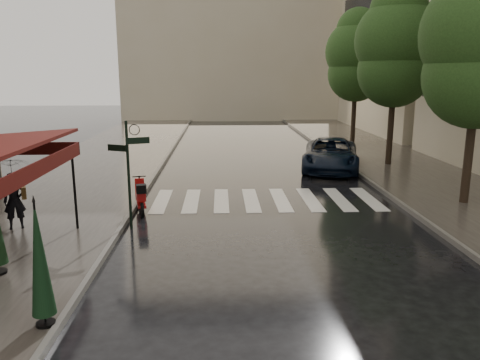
{
  "coord_description": "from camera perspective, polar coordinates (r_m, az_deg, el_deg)",
  "views": [
    {
      "loc": [
        1.38,
        -9.94,
        4.31
      ],
      "look_at": [
        1.93,
        3.03,
        1.4
      ],
      "focal_mm": 35.0,
      "sensor_mm": 36.0,
      "label": 1
    }
  ],
  "objects": [
    {
      "name": "pedestrian_with_umbrella",
      "position": [
        14.24,
        -26.08,
        0.86
      ],
      "size": [
        1.23,
        1.24,
        2.41
      ],
      "rotation": [
        0.0,
        0.0,
        0.4
      ],
      "color": "black",
      "rests_on": "sidewalk_near"
    },
    {
      "name": "scooter",
      "position": [
        15.32,
        -11.99,
        -2.07
      ],
      "size": [
        0.63,
        1.6,
        1.07
      ],
      "rotation": [
        0.0,
        0.0,
        0.22
      ],
      "color": "black",
      "rests_on": "ground"
    },
    {
      "name": "parasol_front",
      "position": [
        8.57,
        -23.26,
        -8.83
      ],
      "size": [
        0.4,
        0.4,
        2.24
      ],
      "color": "black",
      "rests_on": "sidewalk_near"
    },
    {
      "name": "curb_near",
      "position": [
        22.53,
        -9.61,
        1.63
      ],
      "size": [
        0.12,
        60.0,
        0.16
      ],
      "primitive_type": "cube",
      "color": "#595651",
      "rests_on": "ground"
    },
    {
      "name": "parked_car",
      "position": [
        22.12,
        10.99,
        3.1
      ],
      "size": [
        3.61,
        5.69,
        1.46
      ],
      "primitive_type": "imported",
      "rotation": [
        0.0,
        0.0,
        -0.24
      ],
      "color": "black",
      "rests_on": "ground"
    },
    {
      "name": "sidewalk_near",
      "position": [
        23.11,
        -17.13,
        1.48
      ],
      "size": [
        6.0,
        60.0,
        0.12
      ],
      "primitive_type": "cube",
      "color": "#38332D",
      "rests_on": "ground"
    },
    {
      "name": "ground",
      "position": [
        10.93,
        -9.66,
        -10.79
      ],
      "size": [
        120.0,
        120.0,
        0.0
      ],
      "primitive_type": "plane",
      "color": "black",
      "rests_on": "ground"
    },
    {
      "name": "tree_far",
      "position": [
        30.14,
        14.05,
        14.46
      ],
      "size": [
        3.8,
        3.8,
        8.16
      ],
      "color": "black",
      "rests_on": "sidewalk_far"
    },
    {
      "name": "tree_mid",
      "position": [
        23.43,
        18.51,
        15.15
      ],
      "size": [
        3.8,
        3.8,
        8.34
      ],
      "color": "black",
      "rests_on": "sidewalk_far"
    },
    {
      "name": "backdrop_building",
      "position": [
        48.31,
        -0.52,
        19.41
      ],
      "size": [
        22.0,
        6.0,
        20.0
      ],
      "primitive_type": "cube",
      "color": "#B5A88A",
      "rests_on": "ground"
    },
    {
      "name": "sidewalk_far",
      "position": [
        24.05,
        19.27,
        1.75
      ],
      "size": [
        5.5,
        60.0,
        0.12
      ],
      "primitive_type": "cube",
      "color": "#38332D",
      "rests_on": "ground"
    },
    {
      "name": "curb_far",
      "position": [
        23.16,
        12.81,
        1.79
      ],
      "size": [
        0.12,
        60.0,
        0.16
      ],
      "primitive_type": "cube",
      "color": "#595651",
      "rests_on": "ground"
    },
    {
      "name": "haussmann_far",
      "position": [
        39.31,
        21.44,
        19.04
      ],
      "size": [
        8.0,
        16.0,
        18.5
      ],
      "primitive_type": "cube",
      "color": "#B5A88A",
      "rests_on": "ground"
    },
    {
      "name": "crosswalk",
      "position": [
        16.59,
        3.17,
        -2.42
      ],
      "size": [
        7.85,
        3.2,
        0.01
      ],
      "color": "silver",
      "rests_on": "ground"
    },
    {
      "name": "signpost",
      "position": [
        13.43,
        -13.44,
        1.65
      ],
      "size": [
        1.17,
        0.29,
        3.1
      ],
      "color": "black",
      "rests_on": "ground"
    }
  ]
}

